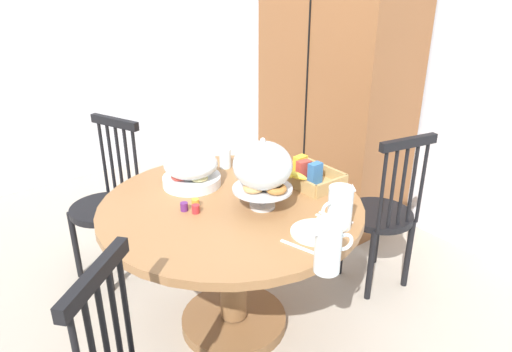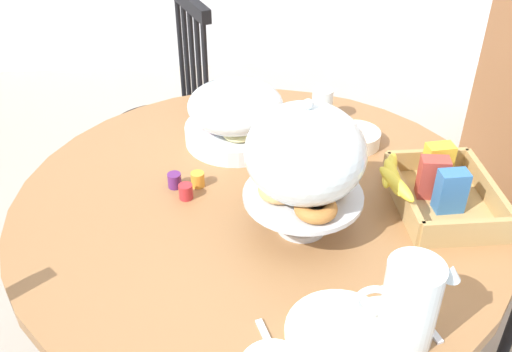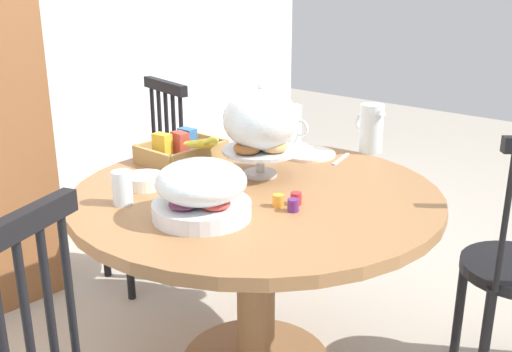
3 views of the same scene
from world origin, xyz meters
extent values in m
plane|color=#A89E8E|center=(0.00, 0.00, 0.00)|extent=(10.00, 10.00, 0.00)
cylinder|color=olive|center=(0.11, 0.11, 0.72)|extent=(1.26, 1.26, 0.04)
cylinder|color=brown|center=(0.11, 0.11, 0.39)|extent=(0.14, 0.14, 0.63)
cylinder|color=black|center=(-0.76, -0.22, 0.45)|extent=(0.40, 0.40, 0.04)
cylinder|color=black|center=(-0.84, -0.40, 0.23)|extent=(0.04, 0.04, 0.45)
cylinder|color=black|center=(-0.58, -0.30, 0.23)|extent=(0.04, 0.04, 0.45)
cylinder|color=black|center=(-0.94, -0.14, 0.23)|extent=(0.04, 0.04, 0.45)
cylinder|color=black|center=(-0.68, -0.04, 0.23)|extent=(0.04, 0.04, 0.45)
cylinder|color=black|center=(-0.94, -0.12, 0.69)|extent=(0.02, 0.02, 0.48)
cylinder|color=black|center=(-0.88, -0.10, 0.69)|extent=(0.02, 0.02, 0.48)
cylinder|color=black|center=(-0.81, -0.07, 0.69)|extent=(0.02, 0.02, 0.48)
cylinder|color=black|center=(-0.75, -0.05, 0.69)|extent=(0.02, 0.02, 0.48)
cylinder|color=black|center=(-0.68, -0.02, 0.69)|extent=(0.02, 0.02, 0.48)
cube|color=black|center=(-0.81, -0.07, 0.95)|extent=(0.35, 0.16, 0.05)
cylinder|color=silver|center=(0.24, 0.20, 0.75)|extent=(0.12, 0.12, 0.02)
cylinder|color=silver|center=(0.24, 0.20, 0.79)|extent=(0.03, 0.03, 0.09)
cylinder|color=silver|center=(0.24, 0.20, 0.84)|extent=(0.28, 0.28, 0.01)
torus|color=#B27033|center=(0.32, 0.21, 0.86)|extent=(0.10, 0.10, 0.03)
torus|color=#D19347|center=(0.24, 0.25, 0.86)|extent=(0.10, 0.10, 0.03)
torus|color=#935628|center=(0.17, 0.20, 0.86)|extent=(0.10, 0.10, 0.03)
torus|color=tan|center=(0.24, 0.14, 0.86)|extent=(0.10, 0.10, 0.03)
ellipsoid|color=silver|center=(0.24, 0.20, 0.95)|extent=(0.27, 0.27, 0.22)
sphere|color=silver|center=(0.24, 0.20, 1.07)|extent=(0.02, 0.02, 0.02)
cylinder|color=silver|center=(-0.18, 0.06, 0.77)|extent=(0.30, 0.30, 0.05)
ellipsoid|color=beige|center=(-0.11, 0.07, 0.80)|extent=(0.09, 0.09, 0.03)
ellipsoid|color=#8CBF59|center=(-0.19, 0.13, 0.80)|extent=(0.09, 0.09, 0.03)
ellipsoid|color=#6B2D4C|center=(-0.25, 0.07, 0.80)|extent=(0.09, 0.09, 0.03)
ellipsoid|color=#CC3D33|center=(-0.18, 0.00, 0.80)|extent=(0.09, 0.09, 0.03)
ellipsoid|color=silver|center=(-0.18, 0.06, 0.85)|extent=(0.28, 0.28, 0.13)
cylinder|color=silver|center=(0.58, 0.35, 0.83)|extent=(0.11, 0.11, 0.19)
cylinder|color=white|center=(0.58, 0.35, 0.81)|extent=(0.09, 0.09, 0.13)
cone|color=silver|center=(0.59, 0.41, 0.91)|extent=(0.04, 0.04, 0.03)
torus|color=silver|center=(0.58, 0.28, 0.84)|extent=(0.02, 0.07, 0.07)
cube|color=tan|center=(0.18, 0.57, 0.75)|extent=(0.30, 0.22, 0.01)
cube|color=tan|center=(0.18, 0.46, 0.78)|extent=(0.30, 0.02, 0.07)
cube|color=tan|center=(0.18, 0.68, 0.78)|extent=(0.30, 0.02, 0.07)
cube|color=tan|center=(0.03, 0.57, 0.78)|extent=(0.02, 0.22, 0.07)
cube|color=tan|center=(0.33, 0.57, 0.78)|extent=(0.02, 0.22, 0.07)
cube|color=gold|center=(0.09, 0.57, 0.81)|extent=(0.05, 0.07, 0.11)
cube|color=#B23D33|center=(0.15, 0.54, 0.81)|extent=(0.05, 0.08, 0.11)
cube|color=#336BAD|center=(0.21, 0.57, 0.81)|extent=(0.05, 0.07, 0.11)
ellipsoid|color=yellow|center=(0.15, 0.43, 0.84)|extent=(0.14, 0.08, 0.05)
ellipsoid|color=yellow|center=(0.18, 0.43, 0.84)|extent=(0.13, 0.03, 0.05)
ellipsoid|color=yellow|center=(0.21, 0.43, 0.84)|extent=(0.14, 0.08, 0.05)
cylinder|color=white|center=(0.57, 0.23, 0.75)|extent=(0.22, 0.22, 0.01)
cylinder|color=white|center=(0.57, 0.32, 0.76)|extent=(0.15, 0.15, 0.01)
cylinder|color=white|center=(-0.12, 0.41, 0.76)|extent=(0.14, 0.14, 0.04)
cylinder|color=silver|center=(-0.27, 0.34, 0.80)|extent=(0.06, 0.06, 0.11)
cylinder|color=#B7282D|center=(0.10, -0.08, 0.76)|extent=(0.04, 0.04, 0.04)
cylinder|color=orange|center=(0.05, -0.05, 0.76)|extent=(0.04, 0.04, 0.04)
cylinder|color=#5B2366|center=(0.05, -0.11, 0.76)|extent=(0.04, 0.04, 0.04)
cube|color=silver|center=(0.53, 0.37, 0.74)|extent=(0.17, 0.06, 0.01)
cube|color=silver|center=(0.52, 0.39, 0.74)|extent=(0.17, 0.06, 0.01)
camera|label=1|loc=(1.76, -1.01, 1.75)|focal=32.68mm
camera|label=2|loc=(1.32, 0.01, 1.64)|focal=41.19mm
camera|label=3|loc=(-1.30, -1.17, 1.43)|focal=41.46mm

